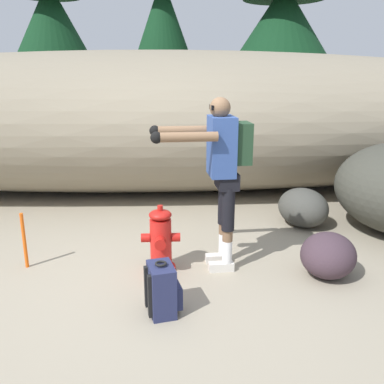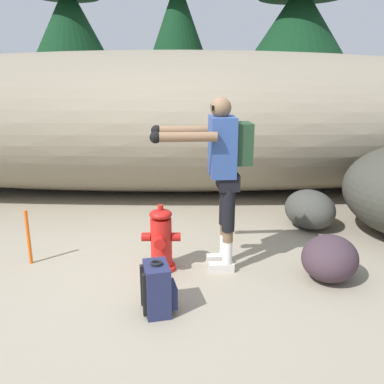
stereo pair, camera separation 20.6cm
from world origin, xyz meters
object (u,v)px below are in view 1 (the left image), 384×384
(fire_hydrant, at_px, (161,241))
(spare_backpack, at_px, (162,290))
(survey_stake, at_px, (24,241))
(boulder_outlier, at_px, (328,255))
(boulder_small, at_px, (303,207))
(utility_worker, at_px, (221,163))

(fire_hydrant, xyz_separation_m, spare_backpack, (0.03, -0.80, -0.10))
(fire_hydrant, xyz_separation_m, survey_stake, (-1.42, 0.14, -0.02))
(fire_hydrant, bearing_deg, boulder_outlier, -7.54)
(spare_backpack, xyz_separation_m, survey_stake, (-1.44, 0.94, 0.08))
(boulder_small, height_order, survey_stake, survey_stake)
(fire_hydrant, bearing_deg, utility_worker, 4.53)
(utility_worker, bearing_deg, survey_stake, -6.61)
(boulder_outlier, bearing_deg, fire_hydrant, 172.46)
(spare_backpack, height_order, boulder_small, boulder_small)
(spare_backpack, relative_size, boulder_small, 0.65)
(utility_worker, relative_size, survey_stake, 2.93)
(fire_hydrant, distance_m, boulder_outlier, 1.69)
(utility_worker, xyz_separation_m, survey_stake, (-2.03, 0.09, -0.82))
(utility_worker, height_order, boulder_small, utility_worker)
(utility_worker, bearing_deg, boulder_outlier, 161.64)
(boulder_outlier, relative_size, survey_stake, 1.00)
(utility_worker, distance_m, spare_backpack, 1.37)
(spare_backpack, height_order, boulder_outlier, spare_backpack)
(utility_worker, height_order, boulder_outlier, utility_worker)
(boulder_small, xyz_separation_m, survey_stake, (-3.27, -1.06, 0.05))
(boulder_small, relative_size, survey_stake, 1.20)
(boulder_outlier, height_order, survey_stake, survey_stake)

